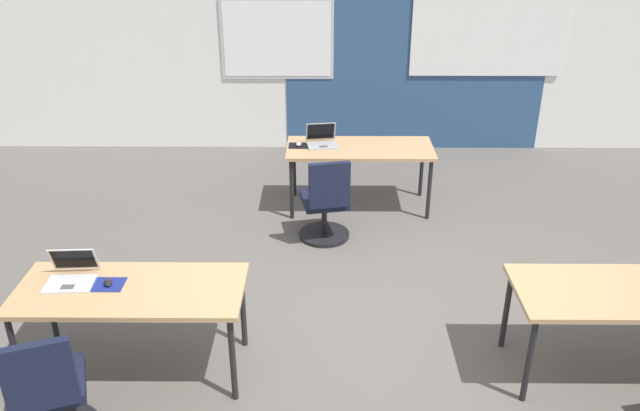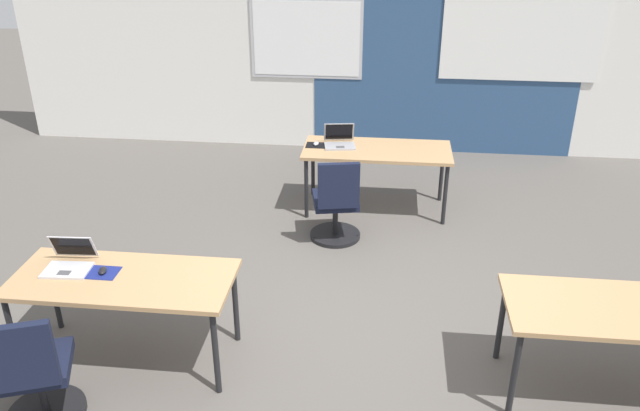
{
  "view_description": "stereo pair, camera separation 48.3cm",
  "coord_description": "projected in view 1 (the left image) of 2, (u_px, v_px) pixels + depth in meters",
  "views": [
    {
      "loc": [
        -0.39,
        -4.36,
        3.2
      ],
      "look_at": [
        -0.42,
        0.37,
        0.9
      ],
      "focal_mm": 35.95,
      "sensor_mm": 36.0,
      "label": 1
    },
    {
      "loc": [
        0.09,
        -4.34,
        3.2
      ],
      "look_at": [
        -0.42,
        0.37,
        0.9
      ],
      "focal_mm": 35.95,
      "sensor_mm": 36.0,
      "label": 2
    }
  ],
  "objects": [
    {
      "name": "desk_near_right",
      "position": [
        629.0,
        297.0,
        4.48
      ],
      "size": [
        1.6,
        0.7,
        0.72
      ],
      "color": "tan",
      "rests_on": "ground"
    },
    {
      "name": "mousepad_far_left",
      "position": [
        299.0,
        146.0,
        7.01
      ],
      "size": [
        0.22,
        0.19,
        0.0
      ],
      "color": "black",
      "rests_on": "desk_far_center"
    },
    {
      "name": "back_wall_assembly",
      "position": [
        356.0,
        45.0,
        8.48
      ],
      "size": [
        10.0,
        0.27,
        2.8
      ],
      "color": "silver",
      "rests_on": "ground"
    },
    {
      "name": "desk_far_center",
      "position": [
        360.0,
        152.0,
        7.01
      ],
      "size": [
        1.6,
        0.7,
        0.72
      ],
      "color": "tan",
      "rests_on": "ground"
    },
    {
      "name": "chair_far_left",
      "position": [
        326.0,
        207.0,
        6.43
      ],
      "size": [
        0.52,
        0.57,
        0.92
      ],
      "rotation": [
        0.0,
        0.0,
        3.34
      ],
      "color": "black",
      "rests_on": "ground"
    },
    {
      "name": "mouse_far_left",
      "position": [
        299.0,
        144.0,
        7.01
      ],
      "size": [
        0.06,
        0.1,
        0.03
      ],
      "color": "#B2B2B7",
      "rests_on": "mousepad_far_left"
    },
    {
      "name": "laptop_near_left_end",
      "position": [
        71.0,
        275.0,
        4.54
      ],
      "size": [
        0.35,
        0.34,
        0.22
      ],
      "rotation": [
        0.0,
        0.0,
        0.06
      ],
      "color": "silver",
      "rests_on": "desk_near_left"
    },
    {
      "name": "mouse_near_left_end",
      "position": [
        108.0,
        282.0,
        4.5
      ],
      "size": [
        0.08,
        0.11,
        0.03
      ],
      "color": "black",
      "rests_on": "mousepad_near_left_end"
    },
    {
      "name": "ground_plane",
      "position": [
        371.0,
        322.0,
        5.32
      ],
      "size": [
        24.0,
        24.0,
        0.0
      ],
      "color": "#56514C"
    },
    {
      "name": "chair_near_left_end",
      "position": [
        50.0,
        398.0,
        3.98
      ],
      "size": [
        0.57,
        0.61,
        0.92
      ],
      "rotation": [
        0.0,
        0.0,
        3.49
      ],
      "color": "black",
      "rests_on": "ground"
    },
    {
      "name": "desk_near_left",
      "position": [
        131.0,
        295.0,
        4.5
      ],
      "size": [
        1.6,
        0.7,
        0.72
      ],
      "color": "tan",
      "rests_on": "ground"
    },
    {
      "name": "laptop_far_left",
      "position": [
        322.0,
        141.0,
        7.02
      ],
      "size": [
        0.37,
        0.35,
        0.23
      ],
      "rotation": [
        0.0,
        0.0,
        0.16
      ],
      "color": "#9E9EA3",
      "rests_on": "desk_far_center"
    },
    {
      "name": "mousepad_near_left_end",
      "position": [
        108.0,
        285.0,
        4.51
      ],
      "size": [
        0.22,
        0.19,
        0.0
      ],
      "color": "navy",
      "rests_on": "desk_near_left"
    }
  ]
}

